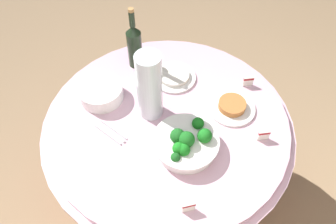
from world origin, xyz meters
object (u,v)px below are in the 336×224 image
object	(u,v)px
plate_stack	(101,92)
decorative_fruit_vase	(150,90)
label_placard_rear	(189,207)
label_placard_mid	(264,135)
wine_bottle	(134,45)
food_plate_rice	(174,76)
broccoli_bowl	(186,143)
label_placard_front	(248,81)
food_plate_peanuts	(232,107)
serving_tongs	(112,133)

from	to	relation	value
plate_stack	decorative_fruit_vase	xyz separation A→B (m)	(-0.22, 0.13, 0.11)
plate_stack	decorative_fruit_vase	distance (m)	0.28
label_placard_rear	plate_stack	bearing A→B (deg)	-66.37
label_placard_mid	decorative_fruit_vase	bearing A→B (deg)	-28.90
wine_bottle	label_placard_rear	distance (m)	0.84
decorative_fruit_vase	food_plate_rice	bearing A→B (deg)	-128.18
broccoli_bowl	label_placard_mid	xyz separation A→B (m)	(-0.34, 0.02, -0.01)
food_plate_rice	label_placard_front	size ratio (longest dim) A/B	4.00
food_plate_peanuts	label_placard_rear	xyz separation A→B (m)	(0.31, 0.44, 0.02)
serving_tongs	food_plate_peanuts	size ratio (longest dim) A/B	0.69
label_placard_front	label_placard_mid	bearing A→B (deg)	81.94
serving_tongs	label_placard_front	world-z (taller)	label_placard_front
food_plate_peanuts	plate_stack	bearing A→B (deg)	-18.19
label_placard_front	food_plate_peanuts	bearing A→B (deg)	46.26
broccoli_bowl	food_plate_peanuts	xyz separation A→B (m)	(-0.26, -0.17, -0.03)
serving_tongs	food_plate_rice	world-z (taller)	food_plate_rice
food_plate_rice	food_plate_peanuts	world-z (taller)	food_plate_peanuts
food_plate_rice	label_placard_front	bearing A→B (deg)	160.70
wine_bottle	food_plate_peanuts	xyz separation A→B (m)	(-0.39, 0.39, -0.11)
wine_bottle	label_placard_front	size ratio (longest dim) A/B	6.11
decorative_fruit_vase	label_placard_rear	bearing A→B (deg)	96.70
broccoli_bowl	wine_bottle	world-z (taller)	wine_bottle
decorative_fruit_vase	wine_bottle	bearing A→B (deg)	-86.01
wine_bottle	label_placard_mid	xyz separation A→B (m)	(-0.47, 0.58, -0.10)
label_placard_rear	serving_tongs	bearing A→B (deg)	-58.69
label_placard_mid	label_placard_rear	bearing A→B (deg)	32.45
serving_tongs	label_placard_rear	distance (m)	0.48
wine_bottle	food_plate_rice	xyz separation A→B (m)	(-0.17, 0.14, -0.12)
decorative_fruit_vase	serving_tongs	bearing A→B (deg)	25.14
plate_stack	label_placard_front	xyz separation A→B (m)	(-0.71, 0.06, -0.00)
broccoli_bowl	label_placard_front	distance (m)	0.48
food_plate_peanuts	wine_bottle	bearing A→B (deg)	-44.72
plate_stack	food_plate_rice	xyz separation A→B (m)	(-0.37, -0.06, -0.02)
plate_stack	decorative_fruit_vase	world-z (taller)	decorative_fruit_vase
label_placard_front	label_placard_rear	bearing A→B (deg)	52.35
label_placard_front	label_placard_mid	distance (m)	0.32
food_plate_peanuts	label_placard_mid	xyz separation A→B (m)	(-0.08, 0.19, 0.02)
food_plate_peanuts	label_placard_rear	world-z (taller)	label_placard_rear
plate_stack	food_plate_rice	world-z (taller)	plate_stack
broccoli_bowl	serving_tongs	world-z (taller)	broccoli_bowl
decorative_fruit_vase	serving_tongs	world-z (taller)	decorative_fruit_vase
label_placard_rear	food_plate_rice	bearing A→B (deg)	-97.51
decorative_fruit_vase	label_placard_mid	xyz separation A→B (m)	(-0.45, 0.25, -0.12)
label_placard_front	label_placard_rear	distance (m)	0.71
food_plate_rice	label_placard_mid	world-z (taller)	label_placard_mid
plate_stack	decorative_fruit_vase	bearing A→B (deg)	148.57
plate_stack	food_plate_rice	bearing A→B (deg)	-171.20
serving_tongs	food_plate_rice	xyz separation A→B (m)	(-0.34, -0.28, 0.01)
broccoli_bowl	wine_bottle	distance (m)	0.58
serving_tongs	food_plate_peanuts	world-z (taller)	food_plate_peanuts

